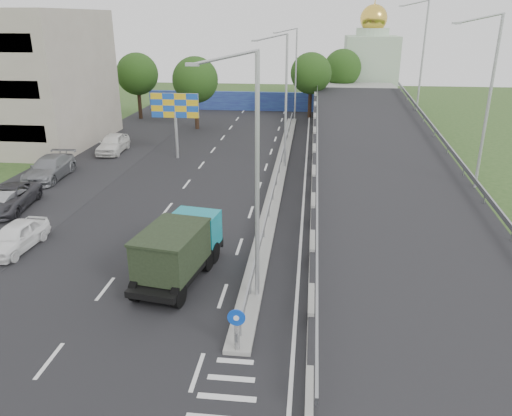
# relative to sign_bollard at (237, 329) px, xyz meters

# --- Properties ---
(ground) EXTENTS (160.00, 160.00, 0.00)m
(ground) POSITION_rel_sign_bollard_xyz_m (0.00, -2.17, -1.03)
(ground) COLOR #2D4C1E
(ground) RESTS_ON ground
(road_surface) EXTENTS (26.00, 90.00, 0.04)m
(road_surface) POSITION_rel_sign_bollard_xyz_m (-3.00, 17.83, -1.03)
(road_surface) COLOR black
(road_surface) RESTS_ON ground
(parking_strip) EXTENTS (8.00, 90.00, 0.05)m
(parking_strip) POSITION_rel_sign_bollard_xyz_m (-16.00, 17.83, -1.03)
(parking_strip) COLOR black
(parking_strip) RESTS_ON ground
(median) EXTENTS (1.00, 44.00, 0.20)m
(median) POSITION_rel_sign_bollard_xyz_m (0.00, 21.83, -0.93)
(median) COLOR gray
(median) RESTS_ON ground
(overpass_ramp) EXTENTS (10.00, 50.00, 3.50)m
(overpass_ramp) POSITION_rel_sign_bollard_xyz_m (7.50, 21.83, 0.72)
(overpass_ramp) COLOR gray
(overpass_ramp) RESTS_ON ground
(median_guardrail) EXTENTS (0.09, 44.00, 0.71)m
(median_guardrail) POSITION_rel_sign_bollard_xyz_m (0.00, 21.83, -0.28)
(median_guardrail) COLOR gray
(median_guardrail) RESTS_ON median
(sign_bollard) EXTENTS (0.64, 0.23, 1.67)m
(sign_bollard) POSITION_rel_sign_bollard_xyz_m (0.00, 0.00, 0.00)
(sign_bollard) COLOR black
(sign_bollard) RESTS_ON median
(lamp_post_near) EXTENTS (2.74, 0.18, 10.08)m
(lamp_post_near) POSITION_rel_sign_bollard_xyz_m (0.11, 3.83, 4.77)
(lamp_post_near) COLOR #B2B5B7
(lamp_post_near) RESTS_ON median
(lamp_post_mid) EXTENTS (2.74, 0.18, 10.08)m
(lamp_post_mid) POSITION_rel_sign_bollard_xyz_m (0.11, 23.83, 4.77)
(lamp_post_mid) COLOR #B2B5B7
(lamp_post_mid) RESTS_ON median
(lamp_post_far) EXTENTS (2.74, 0.18, 10.08)m
(lamp_post_far) POSITION_rel_sign_bollard_xyz_m (0.11, 43.83, 4.77)
(lamp_post_far) COLOR #B2B5B7
(lamp_post_far) RESTS_ON median
(blue_wall) EXTENTS (30.00, 0.50, 2.40)m
(blue_wall) POSITION_rel_sign_bollard_xyz_m (-4.00, 49.83, 0.17)
(blue_wall) COLOR navy
(blue_wall) RESTS_ON ground
(church) EXTENTS (7.00, 7.00, 13.80)m
(church) POSITION_rel_sign_bollard_xyz_m (10.00, 57.83, 4.28)
(church) COLOR #B2CCAD
(church) RESTS_ON ground
(billboard) EXTENTS (4.00, 0.24, 5.50)m
(billboard) POSITION_rel_sign_bollard_xyz_m (-9.00, 25.83, 3.15)
(billboard) COLOR #B2B5B7
(billboard) RESTS_ON ground
(tree_left_mid) EXTENTS (4.80, 4.80, 7.60)m
(tree_left_mid) POSITION_rel_sign_bollard_xyz_m (-10.00, 37.83, 4.14)
(tree_left_mid) COLOR black
(tree_left_mid) RESTS_ON ground
(tree_median_far) EXTENTS (4.80, 4.80, 7.60)m
(tree_median_far) POSITION_rel_sign_bollard_xyz_m (2.00, 45.83, 4.14)
(tree_median_far) COLOR black
(tree_median_far) RESTS_ON ground
(tree_left_far) EXTENTS (4.80, 4.80, 7.60)m
(tree_left_far) POSITION_rel_sign_bollard_xyz_m (-18.00, 42.83, 4.14)
(tree_left_far) COLOR black
(tree_left_far) RESTS_ON ground
(tree_ramp_far) EXTENTS (4.80, 4.80, 7.60)m
(tree_ramp_far) POSITION_rel_sign_bollard_xyz_m (6.00, 52.83, 4.14)
(tree_ramp_far) COLOR black
(tree_ramp_far) RESTS_ON ground
(dump_truck) EXTENTS (3.14, 6.35, 2.68)m
(dump_truck) POSITION_rel_sign_bollard_xyz_m (-3.45, 5.32, 0.45)
(dump_truck) COLOR black
(dump_truck) RESTS_ON ground
(parked_car_a) EXTENTS (1.93, 4.34, 1.45)m
(parked_car_a) POSITION_rel_sign_bollard_xyz_m (-12.64, 7.27, -0.31)
(parked_car_a) COLOR white
(parked_car_a) RESTS_ON ground
(parked_car_b) EXTENTS (1.73, 4.16, 1.34)m
(parked_car_b) POSITION_rel_sign_bollard_xyz_m (-16.31, 12.05, -0.36)
(parked_car_b) COLOR gray
(parked_car_b) RESTS_ON ground
(parked_car_c) EXTENTS (3.16, 5.66, 1.50)m
(parked_car_c) POSITION_rel_sign_bollard_xyz_m (-16.31, 12.60, -0.29)
(parked_car_c) COLOR #353439
(parked_car_c) RESTS_ON ground
(parked_car_d) EXTENTS (2.52, 5.73, 1.64)m
(parked_car_d) POSITION_rel_sign_bollard_xyz_m (-16.98, 19.09, -0.22)
(parked_car_d) COLOR gray
(parked_car_d) RESTS_ON ground
(parked_car_e) EXTENTS (2.27, 5.01, 1.67)m
(parked_car_e) POSITION_rel_sign_bollard_xyz_m (-15.20, 27.06, -0.20)
(parked_car_e) COLOR white
(parked_car_e) RESTS_ON ground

